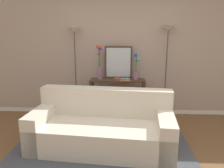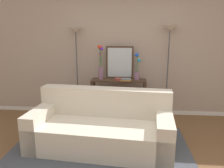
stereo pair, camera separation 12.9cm
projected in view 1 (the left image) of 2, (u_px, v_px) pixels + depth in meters
name	position (u px, v px, depth m)	size (l,w,h in m)	color
back_wall	(123.00, 47.00, 4.78)	(12.00, 0.15, 2.92)	white
area_rug	(102.00, 151.00, 3.43)	(2.75, 1.81, 0.01)	#474C56
couch	(103.00, 128.00, 3.52)	(2.24, 1.17, 0.88)	beige
console_table	(118.00, 92.00, 4.63)	(1.11, 0.33, 0.83)	#473323
floor_lamp_left	(75.00, 47.00, 4.59)	(0.28, 0.28, 1.87)	#4C4C51
floor_lamp_right	(167.00, 46.00, 4.49)	(0.28, 0.28, 1.91)	#4C4C51
wall_mirror	(118.00, 62.00, 4.62)	(0.56, 0.02, 0.67)	#473323
vase_tall_flowers	(99.00, 65.00, 4.55)	(0.12, 0.11, 0.69)	gray
vase_short_flowers	(136.00, 69.00, 4.54)	(0.12, 0.12, 0.54)	gray
fruit_bowl	(117.00, 79.00, 4.47)	(0.15, 0.15, 0.05)	brown
book_stack	(125.00, 80.00, 4.47)	(0.23, 0.17, 0.04)	#B77F33
book_row_under_console	(107.00, 115.00, 4.76)	(0.48, 0.18, 0.13)	#236033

